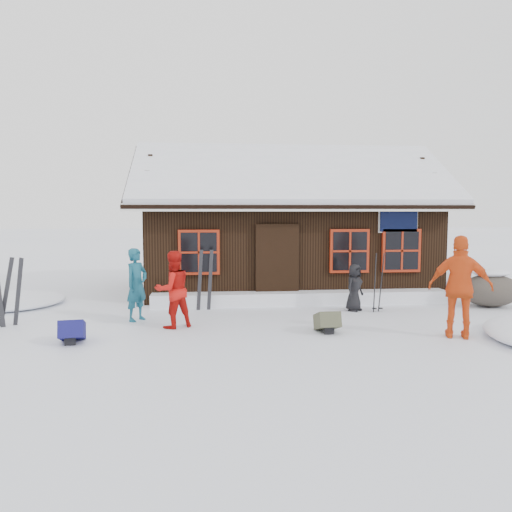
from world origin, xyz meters
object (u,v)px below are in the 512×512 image
Objects in this scene: backpack_olive at (327,325)px; ski_pair_left at (12,293)px; backpack_blue at (72,334)px; ski_poles at (378,283)px; boulder at (490,289)px; skier_orange_right at (460,287)px; skier_teal at (137,285)px; skier_orange_left at (173,289)px; skier_crouched at (354,287)px.

ski_pair_left is at bearing 167.50° from backpack_olive.
ski_poles is at bearing 10.18° from backpack_blue.
boulder is at bearing 6.81° from ski_poles.
ski_pair_left is (-8.75, 1.90, -0.27)m from skier_orange_right.
skier_teal is at bearing -175.89° from ski_poles.
skier_orange_left is 7.92m from boulder.
skier_teal reaches higher than boulder.
backpack_olive is at bearing -161.78° from skier_crouched.
skier_orange_right is at bearing -11.29° from backpack_blue.
boulder is (2.36, 2.90, -0.53)m from skier_orange_right.
skier_teal is 2.77× the size of backpack_blue.
skier_orange_right reaches higher than ski_pair_left.
backpack_blue is (-5.96, -2.35, -0.41)m from skier_crouched.
boulder is at bearing 9.40° from ski_pair_left.
skier_crouched is 6.42m from backpack_blue.
skier_orange_left is 2.13m from backpack_blue.
skier_crouched is 0.76× the size of ski_pair_left.
skier_teal is 2.52m from ski_pair_left.
skier_orange_right is (6.24, -2.14, 0.18)m from skier_teal.
skier_orange_right is at bearing -74.92° from ski_poles.
skier_orange_left is 3.38m from ski_pair_left.
ski_poles reaches higher than boulder.
ski_pair_left is at bearing -37.09° from skier_orange_left.
ski_poles is at bearing -60.48° from skier_crouched.
skier_teal is 6.60m from skier_orange_right.
skier_teal is at bearing -174.93° from boulder.
skier_orange_right is 1.30× the size of ski_pair_left.
ski_pair_left is at bearing 127.63° from backpack_blue.
backpack_olive is at bearing -4.63° from backpack_blue.
skier_orange_left is 4.87m from ski_poles.
skier_crouched is 1.97× the size of backpack_blue.
skier_orange_left is at bearing -166.35° from ski_poles.
ski_pair_left reaches higher than backpack_blue.
ski_poles is 2.56× the size of backpack_olive.
skier_crouched is at bearing -176.96° from boulder.
ski_poles is 2.51× the size of backpack_blue.
skier_orange_right is at bearing 137.15° from skier_orange_left.
boulder is 2.62× the size of backpack_olive.
skier_crouched is 0.56m from ski_poles.
boulder is 2.57× the size of backpack_blue.
ski_pair_left is at bearing -175.46° from ski_poles.
skier_orange_right is 3.00m from skier_crouched.
boulder is 1.02× the size of ski_poles.
skier_orange_left is at bearing 165.17° from backpack_olive.
ski_poles is at bearing 46.17° from backpack_olive.
skier_orange_left reaches higher than ski_poles.
backpack_olive is (-4.72, -2.22, -0.28)m from boulder.
ski_pair_left is (-3.34, 0.51, -0.09)m from skier_orange_left.
skier_orange_right is 1.72× the size of skier_crouched.
ski_pair_left is at bearing 144.13° from skier_crouched.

